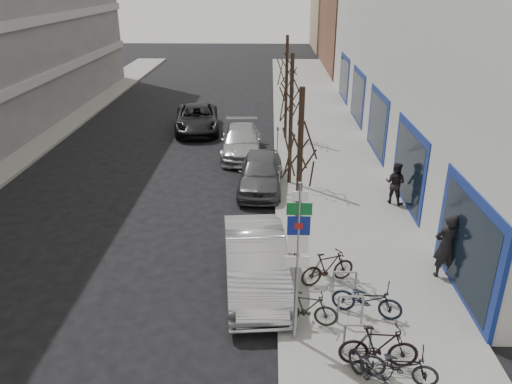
# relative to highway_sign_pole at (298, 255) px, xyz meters

# --- Properties ---
(ground) EXTENTS (120.00, 120.00, 0.00)m
(ground) POSITION_rel_highway_sign_pole_xyz_m (-2.40, 0.01, -2.46)
(ground) COLOR black
(ground) RESTS_ON ground
(sidewalk_east) EXTENTS (5.00, 70.00, 0.15)m
(sidewalk_east) POSITION_rel_highway_sign_pole_xyz_m (2.10, 10.01, -2.38)
(sidewalk_east) COLOR slate
(sidewalk_east) RESTS_ON ground
(brick_building_far) EXTENTS (12.00, 14.00, 8.00)m
(brick_building_far) POSITION_rel_highway_sign_pole_xyz_m (10.60, 40.01, 1.54)
(brick_building_far) COLOR brown
(brick_building_far) RESTS_ON ground
(tan_building_far) EXTENTS (13.00, 12.00, 9.00)m
(tan_building_far) POSITION_rel_highway_sign_pole_xyz_m (11.10, 55.01, 2.04)
(tan_building_far) COLOR #937A5B
(tan_building_far) RESTS_ON ground
(highway_sign_pole) EXTENTS (0.55, 0.10, 4.20)m
(highway_sign_pole) POSITION_rel_highway_sign_pole_xyz_m (0.00, 0.00, 0.00)
(highway_sign_pole) COLOR gray
(highway_sign_pole) RESTS_ON ground
(bike_rack) EXTENTS (0.66, 2.26, 0.83)m
(bike_rack) POSITION_rel_highway_sign_pole_xyz_m (1.40, 0.61, -1.80)
(bike_rack) COLOR gray
(bike_rack) RESTS_ON sidewalk_east
(tree_near) EXTENTS (1.80, 1.80, 5.50)m
(tree_near) POSITION_rel_highway_sign_pole_xyz_m (0.20, 3.51, 1.65)
(tree_near) COLOR black
(tree_near) RESTS_ON ground
(tree_mid) EXTENTS (1.80, 1.80, 5.50)m
(tree_mid) POSITION_rel_highway_sign_pole_xyz_m (0.20, 10.01, 1.65)
(tree_mid) COLOR black
(tree_mid) RESTS_ON ground
(tree_far) EXTENTS (1.80, 1.80, 5.50)m
(tree_far) POSITION_rel_highway_sign_pole_xyz_m (0.20, 16.51, 1.65)
(tree_far) COLOR black
(tree_far) RESTS_ON ground
(meter_front) EXTENTS (0.10, 0.08, 1.27)m
(meter_front) POSITION_rel_highway_sign_pole_xyz_m (-0.25, 3.01, -1.54)
(meter_front) COLOR gray
(meter_front) RESTS_ON sidewalk_east
(meter_mid) EXTENTS (0.10, 0.08, 1.27)m
(meter_mid) POSITION_rel_highway_sign_pole_xyz_m (-0.25, 8.51, -1.54)
(meter_mid) COLOR gray
(meter_mid) RESTS_ON sidewalk_east
(meter_back) EXTENTS (0.10, 0.08, 1.27)m
(meter_back) POSITION_rel_highway_sign_pole_xyz_m (-0.25, 14.01, -1.54)
(meter_back) COLOR gray
(meter_back) RESTS_ON sidewalk_east
(bike_near_left) EXTENTS (1.18, 1.75, 1.03)m
(bike_near_left) POSITION_rel_highway_sign_pole_xyz_m (1.54, -1.59, -1.79)
(bike_near_left) COLOR black
(bike_near_left) RESTS_ON sidewalk_east
(bike_near_right) EXTENTS (1.80, 0.62, 1.08)m
(bike_near_right) POSITION_rel_highway_sign_pole_xyz_m (1.80, -0.87, -1.77)
(bike_near_right) COLOR black
(bike_near_right) RESTS_ON sidewalk_east
(bike_mid_curb) EXTENTS (1.88, 1.08, 1.10)m
(bike_mid_curb) POSITION_rel_highway_sign_pole_xyz_m (1.88, 0.98, -1.76)
(bike_mid_curb) COLOR black
(bike_mid_curb) RESTS_ON sidewalk_east
(bike_mid_inner) EXTENTS (1.62, 0.73, 0.95)m
(bike_mid_inner) POSITION_rel_highway_sign_pole_xyz_m (0.32, 0.56, -1.83)
(bike_mid_inner) COLOR black
(bike_mid_inner) RESTS_ON sidewalk_east
(bike_far_curb) EXTENTS (1.71, 0.91, 1.00)m
(bike_far_curb) POSITION_rel_highway_sign_pole_xyz_m (2.16, -1.31, -1.81)
(bike_far_curb) COLOR black
(bike_far_curb) RESTS_ON sidewalk_east
(bike_far_inner) EXTENTS (1.73, 1.09, 1.01)m
(bike_far_inner) POSITION_rel_highway_sign_pole_xyz_m (1.03, 2.41, -1.80)
(bike_far_inner) COLOR black
(bike_far_inner) RESTS_ON sidewalk_east
(parked_car_front) EXTENTS (2.18, 4.96, 1.58)m
(parked_car_front) POSITION_rel_highway_sign_pole_xyz_m (-1.00, 2.42, -1.67)
(parked_car_front) COLOR #B1B1B7
(parked_car_front) RESTS_ON ground
(parked_car_mid) EXTENTS (1.90, 4.43, 1.49)m
(parked_car_mid) POSITION_rel_highway_sign_pole_xyz_m (-1.00, 9.55, -1.71)
(parked_car_mid) COLOR #4E4D52
(parked_car_mid) RESTS_ON ground
(parked_car_back) EXTENTS (2.16, 4.88, 1.39)m
(parked_car_back) POSITION_rel_highway_sign_pole_xyz_m (-2.04, 13.93, -1.76)
(parked_car_back) COLOR #A1A2A6
(parked_car_back) RESTS_ON ground
(lane_car) EXTENTS (3.02, 5.44, 1.44)m
(lane_car) POSITION_rel_highway_sign_pole_xyz_m (-4.82, 18.13, -1.74)
(lane_car) COLOR black
(lane_car) RESTS_ON ground
(pedestrian_near) EXTENTS (0.77, 0.55, 1.98)m
(pedestrian_near) POSITION_rel_highway_sign_pole_xyz_m (4.40, 2.88, -1.32)
(pedestrian_near) COLOR black
(pedestrian_near) RESTS_ON sidewalk_east
(pedestrian_far) EXTENTS (0.74, 0.68, 1.65)m
(pedestrian_far) POSITION_rel_highway_sign_pole_xyz_m (4.15, 8.02, -1.48)
(pedestrian_far) COLOR black
(pedestrian_far) RESTS_ON sidewalk_east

